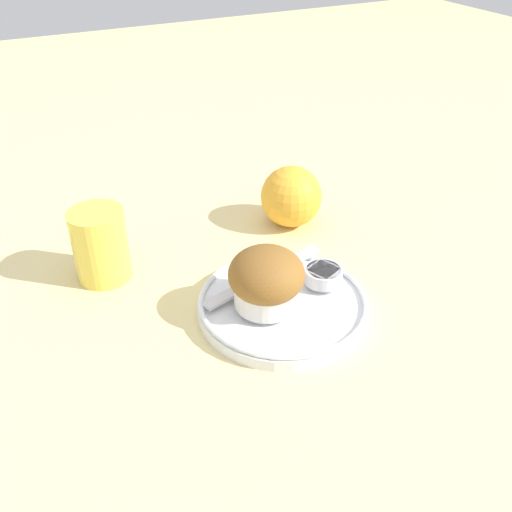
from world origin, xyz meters
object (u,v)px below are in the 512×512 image
Objects in this scene: orange_fruit at (291,197)px; juice_glass at (100,245)px; muffin at (267,280)px; butter_knife at (268,275)px.

orange_fruit is 0.27m from juice_glass.
muffin reaches higher than orange_fruit.
orange_fruit is (0.10, 0.13, 0.02)m from butter_knife.
orange_fruit reaches higher than butter_knife.
butter_knife is 0.21m from juice_glass.
juice_glass reaches higher than muffin.
muffin is 0.92× the size of juice_glass.
juice_glass is (-0.27, -0.01, 0.00)m from orange_fruit.
butter_knife is 1.92× the size of juice_glass.
muffin is 0.22m from juice_glass.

